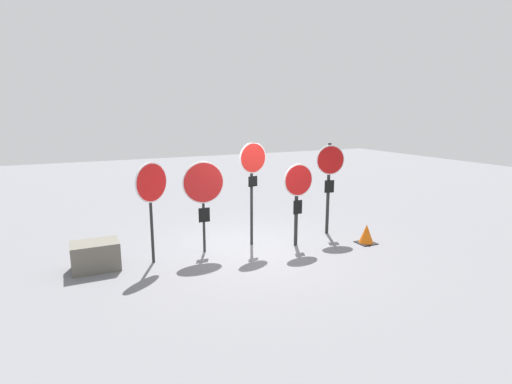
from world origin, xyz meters
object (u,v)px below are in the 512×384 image
Objects in this scene: stop_sign_2 at (253,171)px; traffic_cone_0 at (366,234)px; stop_sign_1 at (203,188)px; stop_sign_0 at (151,189)px; stop_sign_3 at (298,191)px; stop_sign_4 at (330,172)px; storage_crate at (95,256)px.

traffic_cone_0 is at bearing -32.22° from stop_sign_2.
stop_sign_1 is 0.85× the size of stop_sign_2.
stop_sign_0 is 1.03× the size of stop_sign_1.
stop_sign_0 is at bearing 173.46° from stop_sign_3.
stop_sign_0 is 2.43m from stop_sign_2.
stop_sign_4 is at bearing -29.54° from stop_sign_0.
stop_sign_3 reaches higher than storage_crate.
storage_crate is (-1.18, 0.17, -1.33)m from stop_sign_0.
traffic_cone_0 is 0.52× the size of storage_crate.
stop_sign_3 is 4.70m from storage_crate.
storage_crate is (-5.80, 0.05, -1.37)m from stop_sign_4.
stop_sign_2 reaches higher than stop_sign_0.
stop_sign_1 is at bearing 170.79° from stop_sign_2.
stop_sign_2 is at bearing -0.17° from storage_crate.
stop_sign_3 is (0.94, -0.53, -0.46)m from stop_sign_2.
stop_sign_0 is at bearing -168.28° from stop_sign_1.
stop_sign_4 is (3.43, -0.05, 0.14)m from stop_sign_1.
stop_sign_3 is at bearing 160.44° from traffic_cone_0.
stop_sign_3 is at bearing -37.31° from stop_sign_0.
stop_sign_0 reaches higher than storage_crate.
stop_sign_2 is 2.68× the size of storage_crate.
stop_sign_2 is 1.25× the size of stop_sign_3.
stop_sign_4 is (2.20, -0.04, -0.17)m from stop_sign_2.
stop_sign_2 reaches higher than storage_crate.
stop_sign_0 is 5.29m from traffic_cone_0.
storage_crate is (-2.37, 0.01, -1.24)m from stop_sign_1.
stop_sign_1 is (1.19, 0.16, -0.10)m from stop_sign_0.
traffic_cone_0 is at bearing -12.38° from stop_sign_1.
stop_sign_1 is 2.27× the size of storage_crate.
stop_sign_3 is (3.36, -0.37, -0.25)m from stop_sign_0.
stop_sign_2 is 5.20× the size of traffic_cone_0.
stop_sign_1 is 2.24m from stop_sign_3.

